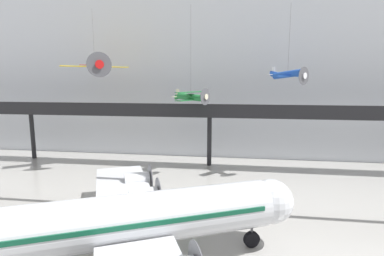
% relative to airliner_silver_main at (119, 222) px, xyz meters
% --- Properties ---
extents(hangar_back_wall, '(140.00, 3.00, 28.73)m').
position_rel_airliner_silver_main_xyz_m(hangar_back_wall, '(3.78, 34.12, 10.76)').
color(hangar_back_wall, silver).
rests_on(hangar_back_wall, ground).
extents(mezzanine_walkway, '(110.00, 3.20, 9.84)m').
position_rel_airliner_silver_main_xyz_m(mezzanine_walkway, '(3.78, 26.49, 4.58)').
color(mezzanine_walkway, black).
rests_on(mezzanine_walkway, ground).
extents(airliner_silver_main, '(25.85, 30.40, 10.45)m').
position_rel_airliner_silver_main_xyz_m(airliner_silver_main, '(0.00, 0.00, 0.00)').
color(airliner_silver_main, silver).
rests_on(airliner_silver_main, ground).
extents(suspended_plane_yellow_lowwing, '(8.76, 8.10, 9.77)m').
position_rel_airliner_silver_main_xyz_m(suspended_plane_yellow_lowwing, '(-13.14, 24.46, 11.99)').
color(suspended_plane_yellow_lowwing, yellow).
extents(suspended_plane_blue_trainer, '(5.59, 5.63, 10.73)m').
position_rel_airliner_silver_main_xyz_m(suspended_plane_blue_trainer, '(14.66, 24.54, 10.42)').
color(suspended_plane_blue_trainer, '#1E4CAD').
extents(suspended_plane_green_biplane, '(5.56, 6.25, 13.29)m').
position_rel_airliner_silver_main_xyz_m(suspended_plane_green_biplane, '(1.56, 23.07, 7.37)').
color(suspended_plane_green_biplane, '#1E6B33').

